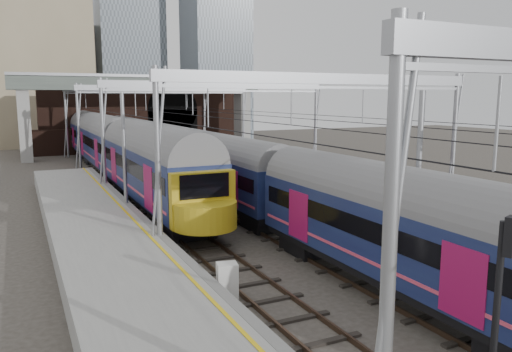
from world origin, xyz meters
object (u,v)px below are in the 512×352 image
train_second (106,142)px  signal_near_left (501,292)px  train_main (188,157)px  relay_cabinet (227,283)px

train_second → signal_near_left: bearing=-88.0°
signal_near_left → train_main: bearing=63.9°
train_main → signal_near_left: size_ratio=13.58×
train_second → signal_near_left: size_ratio=12.01×
signal_near_left → relay_cabinet: (-2.71, 8.08, -2.16)m
train_main → relay_cabinet: bearing=-104.5°
train_main → relay_cabinet: train_main is taller
train_main → signal_near_left: 28.83m
train_second → signal_near_left: 40.52m
train_main → signal_near_left: train_main is taller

